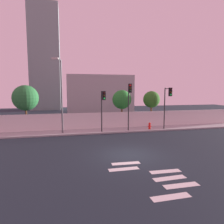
# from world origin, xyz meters

# --- Properties ---
(ground_plane) EXTENTS (80.00, 80.00, 0.00)m
(ground_plane) POSITION_xyz_m (0.00, 0.00, 0.00)
(ground_plane) COLOR #1B242C
(sidewalk) EXTENTS (36.00, 2.40, 0.15)m
(sidewalk) POSITION_xyz_m (0.00, 8.20, 0.07)
(sidewalk) COLOR #9E9E9E
(sidewalk) RESTS_ON ground
(perimeter_wall) EXTENTS (36.00, 0.18, 1.80)m
(perimeter_wall) POSITION_xyz_m (0.00, 9.49, 1.05)
(perimeter_wall) COLOR silver
(perimeter_wall) RESTS_ON sidewalk
(crosswalk_marking) EXTENTS (4.00, 4.75, 0.01)m
(crosswalk_marking) POSITION_xyz_m (0.20, -3.67, 0.00)
(crosswalk_marking) COLOR silver
(crosswalk_marking) RESTS_ON ground
(traffic_light_left) EXTENTS (0.36, 1.10, 4.29)m
(traffic_light_left) POSITION_xyz_m (-0.61, 7.07, 3.29)
(traffic_light_left) COLOR black
(traffic_light_left) RESTS_ON sidewalk
(traffic_light_center) EXTENTS (0.39, 1.74, 4.64)m
(traffic_light_center) POSITION_xyz_m (6.47, 6.75, 3.55)
(traffic_light_center) COLOR black
(traffic_light_center) RESTS_ON sidewalk
(traffic_light_right) EXTENTS (0.51, 1.54, 5.03)m
(traffic_light_right) POSITION_xyz_m (2.15, 6.88, 3.81)
(traffic_light_right) COLOR black
(traffic_light_right) RESTS_ON sidewalk
(street_lamp_curbside) EXTENTS (0.86, 1.97, 7.38)m
(street_lamp_curbside) POSITION_xyz_m (-4.77, 7.52, 4.48)
(street_lamp_curbside) COLOR #4C4C51
(street_lamp_curbside) RESTS_ON sidewalk
(fire_hydrant) EXTENTS (0.44, 0.26, 0.76)m
(fire_hydrant) POSITION_xyz_m (4.82, 7.63, 0.56)
(fire_hydrant) COLOR red
(fire_hydrant) RESTS_ON sidewalk
(roadside_tree_leftmost) EXTENTS (2.84, 2.84, 5.09)m
(roadside_tree_leftmost) POSITION_xyz_m (-8.69, 10.85, 3.65)
(roadside_tree_leftmost) COLOR brown
(roadside_tree_leftmost) RESTS_ON ground
(roadside_tree_midleft) EXTENTS (2.36, 2.36, 4.53)m
(roadside_tree_midleft) POSITION_xyz_m (2.46, 10.85, 3.33)
(roadside_tree_midleft) COLOR brown
(roadside_tree_midleft) RESTS_ON ground
(roadside_tree_midright) EXTENTS (2.13, 2.13, 4.40)m
(roadside_tree_midright) POSITION_xyz_m (6.41, 10.85, 3.30)
(roadside_tree_midright) COLOR brown
(roadside_tree_midright) RESTS_ON ground
(low_building_distant) EXTENTS (11.58, 6.00, 7.10)m
(low_building_distant) POSITION_xyz_m (1.68, 23.49, 3.55)
(low_building_distant) COLOR #A5A5A5
(low_building_distant) RESTS_ON ground
(tower_on_skyline) EXTENTS (6.49, 5.00, 23.18)m
(tower_on_skyline) POSITION_xyz_m (-8.69, 35.49, 11.59)
(tower_on_skyline) COLOR gray
(tower_on_skyline) RESTS_ON ground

